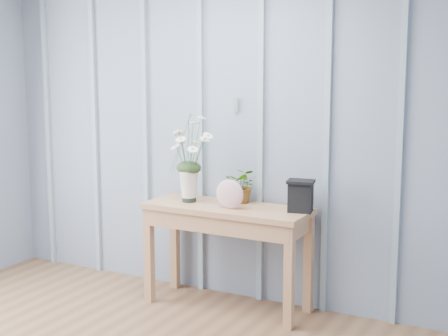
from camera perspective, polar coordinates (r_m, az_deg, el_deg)
The scene contains 6 objects.
room_shell at distance 3.90m, azimuth -8.58°, elevation 11.84°, with size 4.00×4.50×2.50m.
sideboard at distance 4.91m, azimuth 0.27°, elevation -4.46°, with size 1.20×0.45×0.75m.
daisy_vase at distance 4.95m, azimuth -2.96°, elevation 1.80°, with size 0.46×0.35×0.65m.
spider_plant at distance 4.96m, azimuth 1.59°, elevation -1.45°, with size 0.23×0.20×0.26m, color #1F3517.
felt_disc_vessel at distance 4.77m, azimuth 0.49°, elevation -2.19°, with size 0.21×0.06×0.21m, color #9A5076.
carved_box at distance 4.70m, azimuth 6.39°, elevation -2.30°, with size 0.21×0.17×0.22m.
Camera 1 is at (2.29, -2.23, 1.83)m, focal length 55.00 mm.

